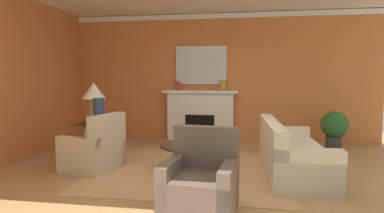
{
  "coord_description": "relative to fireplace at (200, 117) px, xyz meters",
  "views": [
    {
      "loc": [
        0.6,
        -4.79,
        1.54
      ],
      "look_at": [
        -0.3,
        1.02,
        1.0
      ],
      "focal_mm": 29.27,
      "sensor_mm": 36.0,
      "label": 1
    }
  ],
  "objects": [
    {
      "name": "ground_plane",
      "position": [
        0.37,
        -2.76,
        -0.58
      ],
      "size": [
        9.19,
        9.19,
        0.0
      ],
      "primitive_type": "plane",
      "color": "tan"
    },
    {
      "name": "wall_fireplace",
      "position": [
        0.37,
        0.21,
        0.97
      ],
      "size": [
        7.67,
        0.12,
        3.1
      ],
      "primitive_type": "cube",
      "color": "#CC723D",
      "rests_on": "ground_plane"
    },
    {
      "name": "wall_window",
      "position": [
        -3.23,
        -2.46,
        0.97
      ],
      "size": [
        0.12,
        6.41,
        3.1
      ],
      "primitive_type": "cube",
      "color": "#CC723D",
      "rests_on": "ground_plane"
    },
    {
      "name": "crown_moulding",
      "position": [
        0.37,
        0.13,
        2.44
      ],
      "size": [
        7.67,
        0.08,
        0.12
      ],
      "primitive_type": "cube",
      "color": "white"
    },
    {
      "name": "area_rug",
      "position": [
        0.16,
        -2.53,
        -0.58
      ],
      "size": [
        3.08,
        2.76,
        0.01
      ],
      "primitive_type": "cube",
      "color": "tan",
      "rests_on": "ground_plane"
    },
    {
      "name": "fireplace",
      "position": [
        0.0,
        0.0,
        0.0
      ],
      "size": [
        1.8,
        0.35,
        1.23
      ],
      "color": "white",
      "rests_on": "ground_plane"
    },
    {
      "name": "mantel_mirror",
      "position": [
        -0.0,
        0.12,
        1.26
      ],
      "size": [
        1.24,
        0.04,
        0.93
      ],
      "primitive_type": "cube",
      "color": "silver"
    },
    {
      "name": "sofa",
      "position": [
        1.77,
        -2.44,
        -0.29
      ],
      "size": [
        0.95,
        2.12,
        0.85
      ],
      "color": "beige",
      "rests_on": "ground_plane"
    },
    {
      "name": "armchair_near_window",
      "position": [
        -1.44,
        -2.7,
        -0.28
      ],
      "size": [
        0.96,
        0.96,
        0.95
      ],
      "color": "#C1B293",
      "rests_on": "ground_plane"
    },
    {
      "name": "armchair_facing_fireplace",
      "position": [
        0.53,
        -4.07,
        -0.28
      ],
      "size": [
        0.88,
        0.88,
        0.95
      ],
      "color": "brown",
      "rests_on": "ground_plane"
    },
    {
      "name": "coffee_table",
      "position": [
        0.16,
        -2.53,
        -0.25
      ],
      "size": [
        1.0,
        1.0,
        0.45
      ],
      "color": "#3D2D1E",
      "rests_on": "ground_plane"
    },
    {
      "name": "side_table",
      "position": [
        -1.76,
        -2.04,
        -0.18
      ],
      "size": [
        0.56,
        0.56,
        0.7
      ],
      "color": "#3D2D1E",
      "rests_on": "ground_plane"
    },
    {
      "name": "table_lamp",
      "position": [
        -1.76,
        -2.04,
        0.64
      ],
      "size": [
        0.44,
        0.44,
        0.75
      ],
      "color": "#B28E38",
      "rests_on": "side_table"
    },
    {
      "name": "vase_on_side_table",
      "position": [
        -1.61,
        -2.16,
        0.35
      ],
      "size": [
        0.2,
        0.2,
        0.48
      ],
      "primitive_type": "cylinder",
      "color": "navy",
      "rests_on": "side_table"
    },
    {
      "name": "vase_mantel_left",
      "position": [
        -0.55,
        -0.05,
        0.76
      ],
      "size": [
        0.11,
        0.11,
        0.22
      ],
      "primitive_type": "cylinder",
      "color": "#9E3328",
      "rests_on": "fireplace"
    },
    {
      "name": "vase_mantel_right",
      "position": [
        0.55,
        -0.05,
        0.78
      ],
      "size": [
        0.14,
        0.14,
        0.25
      ],
      "primitive_type": "cylinder",
      "color": "#B7892D",
      "rests_on": "fireplace"
    },
    {
      "name": "book_red_cover",
      "position": [
        0.05,
        -2.57,
        -0.12
      ],
      "size": [
        0.26,
        0.21,
        0.03
      ],
      "primitive_type": "cube",
      "rotation": [
        0.0,
        0.0,
        -0.21
      ],
      "color": "maroon",
      "rests_on": "coffee_table"
    },
    {
      "name": "potted_plant",
      "position": [
        2.95,
        -0.58,
        -0.09
      ],
      "size": [
        0.56,
        0.56,
        0.83
      ],
      "color": "#333333",
      "rests_on": "ground_plane"
    }
  ]
}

